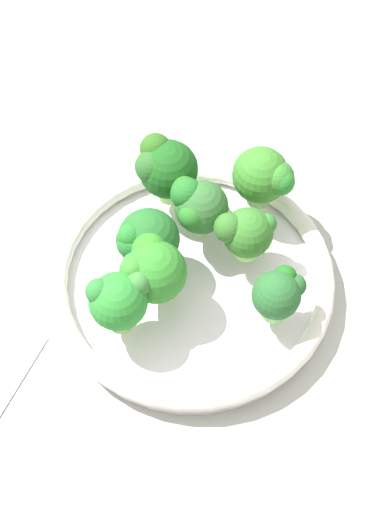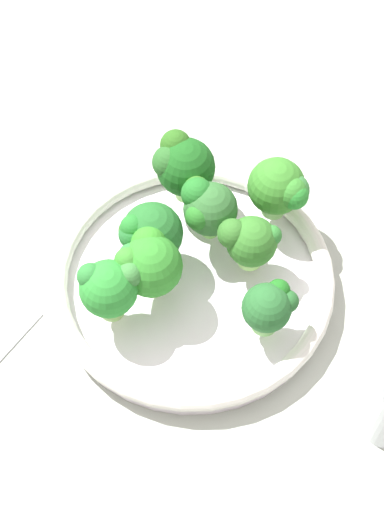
{
  "view_description": "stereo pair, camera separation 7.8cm",
  "coord_description": "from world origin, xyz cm",
  "px_view_note": "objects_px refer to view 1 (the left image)",
  "views": [
    {
      "loc": [
        39.36,
        6.86,
        71.82
      ],
      "look_at": [
        -3.03,
        3.3,
        6.46
      ],
      "focal_mm": 54.51,
      "sensor_mm": 36.0,
      "label": 1
    },
    {
      "loc": [
        38.0,
        14.53,
        71.82
      ],
      "look_at": [
        -3.03,
        3.3,
        6.46
      ],
      "focal_mm": 54.51,
      "sensor_mm": 36.0,
      "label": 2
    }
  ],
  "objects_px": {
    "broccoli_floret_2": "(166,168)",
    "broccoli_floret_6": "(197,205)",
    "broccoli_floret_1": "(154,268)",
    "broccoli_floret_3": "(246,233)",
    "broccoli_floret_5": "(145,240)",
    "bowl": "(192,280)",
    "broccoli_floret_0": "(117,300)",
    "broccoli_floret_7": "(266,177)",
    "broccoli_floret_4": "(279,293)"
  },
  "relations": [
    {
      "from": "broccoli_floret_1",
      "to": "broccoli_floret_6",
      "type": "bearing_deg",
      "value": 156.15
    },
    {
      "from": "broccoli_floret_6",
      "to": "bowl",
      "type": "bearing_deg",
      "value": -0.93
    },
    {
      "from": "broccoli_floret_3",
      "to": "broccoli_floret_4",
      "type": "xyz_separation_m",
      "value": [
        0.07,
        0.04,
        -0.0
      ]
    },
    {
      "from": "broccoli_floret_6",
      "to": "broccoli_floret_7",
      "type": "height_order",
      "value": "same"
    },
    {
      "from": "broccoli_floret_6",
      "to": "broccoli_floret_1",
      "type": "bearing_deg",
      "value": -23.85
    },
    {
      "from": "broccoli_floret_4",
      "to": "broccoli_floret_7",
      "type": "distance_m",
      "value": 0.14
    },
    {
      "from": "broccoli_floret_2",
      "to": "broccoli_floret_3",
      "type": "relative_size",
      "value": 1.26
    },
    {
      "from": "broccoli_floret_0",
      "to": "broccoli_floret_3",
      "type": "bearing_deg",
      "value": 128.35
    },
    {
      "from": "broccoli_floret_3",
      "to": "broccoli_floret_0",
      "type": "bearing_deg",
      "value": -51.65
    },
    {
      "from": "broccoli_floret_1",
      "to": "broccoli_floret_2",
      "type": "distance_m",
      "value": 0.12
    },
    {
      "from": "broccoli_floret_0",
      "to": "broccoli_floret_6",
      "type": "xyz_separation_m",
      "value": [
        -0.12,
        0.07,
        0.0
      ]
    },
    {
      "from": "broccoli_floret_0",
      "to": "broccoli_floret_7",
      "type": "xyz_separation_m",
      "value": [
        -0.16,
        0.14,
        0.0
      ]
    },
    {
      "from": "broccoli_floret_1",
      "to": "broccoli_floret_6",
      "type": "xyz_separation_m",
      "value": [
        -0.08,
        0.04,
        -0.0
      ]
    },
    {
      "from": "bowl",
      "to": "broccoli_floret_2",
      "type": "height_order",
      "value": "broccoli_floret_2"
    },
    {
      "from": "broccoli_floret_0",
      "to": "broccoli_floret_1",
      "type": "bearing_deg",
      "value": 140.89
    },
    {
      "from": "broccoli_floret_4",
      "to": "broccoli_floret_6",
      "type": "bearing_deg",
      "value": -136.55
    },
    {
      "from": "broccoli_floret_3",
      "to": "broccoli_floret_6",
      "type": "xyz_separation_m",
      "value": [
        -0.02,
        -0.05,
        0.01
      ]
    },
    {
      "from": "broccoli_floret_0",
      "to": "broccoli_floret_2",
      "type": "height_order",
      "value": "broccoli_floret_2"
    },
    {
      "from": "broccoli_floret_3",
      "to": "broccoli_floret_6",
      "type": "height_order",
      "value": "broccoli_floret_6"
    },
    {
      "from": "bowl",
      "to": "broccoli_floret_5",
      "type": "distance_m",
      "value": 0.08
    },
    {
      "from": "broccoli_floret_2",
      "to": "broccoli_floret_4",
      "type": "height_order",
      "value": "broccoli_floret_2"
    },
    {
      "from": "broccoli_floret_1",
      "to": "broccoli_floret_5",
      "type": "relative_size",
      "value": 1.06
    },
    {
      "from": "broccoli_floret_5",
      "to": "broccoli_floret_2",
      "type": "bearing_deg",
      "value": 172.18
    },
    {
      "from": "broccoli_floret_1",
      "to": "broccoli_floret_6",
      "type": "height_order",
      "value": "broccoli_floret_1"
    },
    {
      "from": "broccoli_floret_0",
      "to": "broccoli_floret_4",
      "type": "bearing_deg",
      "value": 99.92
    },
    {
      "from": "broccoli_floret_2",
      "to": "broccoli_floret_6",
      "type": "distance_m",
      "value": 0.06
    },
    {
      "from": "broccoli_floret_3",
      "to": "broccoli_floret_5",
      "type": "height_order",
      "value": "broccoli_floret_5"
    },
    {
      "from": "broccoli_floret_4",
      "to": "broccoli_floret_6",
      "type": "height_order",
      "value": "broccoli_floret_6"
    },
    {
      "from": "broccoli_floret_0",
      "to": "broccoli_floret_4",
      "type": "height_order",
      "value": "broccoli_floret_0"
    },
    {
      "from": "broccoli_floret_0",
      "to": "broccoli_floret_6",
      "type": "relative_size",
      "value": 0.99
    },
    {
      "from": "broccoli_floret_3",
      "to": "broccoli_floret_5",
      "type": "xyz_separation_m",
      "value": [
        0.02,
        -0.1,
        0.0
      ]
    },
    {
      "from": "broccoli_floret_1",
      "to": "broccoli_floret_4",
      "type": "distance_m",
      "value": 0.12
    },
    {
      "from": "broccoli_floret_3",
      "to": "broccoli_floret_7",
      "type": "xyz_separation_m",
      "value": [
        -0.07,
        0.02,
        0.01
      ]
    },
    {
      "from": "broccoli_floret_0",
      "to": "broccoli_floret_3",
      "type": "relative_size",
      "value": 1.13
    },
    {
      "from": "broccoli_floret_7",
      "to": "broccoli_floret_2",
      "type": "bearing_deg",
      "value": -89.81
    },
    {
      "from": "broccoli_floret_2",
      "to": "broccoli_floret_3",
      "type": "xyz_separation_m",
      "value": [
        0.07,
        0.09,
        -0.01
      ]
    },
    {
      "from": "broccoli_floret_0",
      "to": "broccoli_floret_1",
      "type": "xyz_separation_m",
      "value": [
        -0.04,
        0.03,
        0.0
      ]
    },
    {
      "from": "bowl",
      "to": "broccoli_floret_6",
      "type": "height_order",
      "value": "broccoli_floret_6"
    },
    {
      "from": "broccoli_floret_2",
      "to": "broccoli_floret_6",
      "type": "xyz_separation_m",
      "value": [
        0.04,
        0.04,
        -0.0
      ]
    },
    {
      "from": "bowl",
      "to": "broccoli_floret_4",
      "type": "xyz_separation_m",
      "value": [
        0.04,
        0.09,
        0.05
      ]
    },
    {
      "from": "broccoli_floret_5",
      "to": "broccoli_floret_1",
      "type": "bearing_deg",
      "value": 21.24
    },
    {
      "from": "broccoli_floret_0",
      "to": "broccoli_floret_7",
      "type": "height_order",
      "value": "broccoli_floret_7"
    },
    {
      "from": "broccoli_floret_5",
      "to": "broccoli_floret_7",
      "type": "bearing_deg",
      "value": 126.67
    },
    {
      "from": "broccoli_floret_4",
      "to": "broccoli_floret_5",
      "type": "relative_size",
      "value": 0.83
    },
    {
      "from": "bowl",
      "to": "broccoli_floret_1",
      "type": "bearing_deg",
      "value": -52.62
    },
    {
      "from": "broccoli_floret_6",
      "to": "broccoli_floret_5",
      "type": "bearing_deg",
      "value": -47.36
    },
    {
      "from": "broccoli_floret_7",
      "to": "broccoli_floret_3",
      "type": "bearing_deg",
      "value": -14.6
    },
    {
      "from": "broccoli_floret_5",
      "to": "broccoli_floret_4",
      "type": "bearing_deg",
      "value": 71.05
    },
    {
      "from": "broccoli_floret_4",
      "to": "broccoli_floret_7",
      "type": "xyz_separation_m",
      "value": [
        -0.13,
        -0.02,
        0.01
      ]
    },
    {
      "from": "broccoli_floret_0",
      "to": "broccoli_floret_7",
      "type": "bearing_deg",
      "value": 139.9
    }
  ]
}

